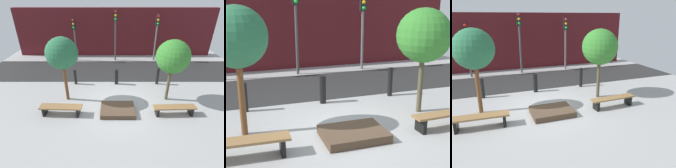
% 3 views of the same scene
% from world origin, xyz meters
% --- Properties ---
extents(ground_plane, '(18.00, 18.00, 0.00)m').
position_xyz_m(ground_plane, '(0.00, 0.00, 0.00)').
color(ground_plane, '#9F9F9F').
extents(road_strip, '(18.00, 3.53, 0.01)m').
position_xyz_m(road_strip, '(0.00, 4.14, 0.01)').
color(road_strip, '#292929').
rests_on(road_strip, ground).
extents(building_facade, '(16.20, 0.50, 3.82)m').
position_xyz_m(building_facade, '(0.00, 7.63, 1.91)').
color(building_facade, '#511419').
rests_on(building_facade, ground).
extents(bench_left, '(1.90, 0.52, 0.45)m').
position_xyz_m(bench_left, '(-2.55, -0.82, 0.33)').
color(bench_left, black).
rests_on(bench_left, ground).
extents(bench_right, '(1.91, 0.46, 0.43)m').
position_xyz_m(bench_right, '(2.55, -0.82, 0.32)').
color(bench_right, black).
rests_on(bench_right, ground).
extents(planter_bed, '(1.56, 1.19, 0.21)m').
position_xyz_m(planter_bed, '(0.00, -0.62, 0.11)').
color(planter_bed, '#4E3A2A').
rests_on(planter_bed, ground).
extents(tree_behind_left_bench, '(1.49, 1.49, 3.23)m').
position_xyz_m(tree_behind_left_bench, '(-2.55, 0.45, 2.46)').
color(tree_behind_left_bench, brown).
rests_on(tree_behind_left_bench, ground).
extents(tree_behind_right_bench, '(1.57, 1.57, 3.10)m').
position_xyz_m(tree_behind_right_bench, '(2.55, 0.45, 2.30)').
color(tree_behind_right_bench, '#4C4630').
rests_on(tree_behind_right_bench, ground).
extents(bollard_far_left, '(0.16, 0.16, 0.91)m').
position_xyz_m(bollard_far_left, '(-2.44, 2.13, 0.45)').
color(bollard_far_left, black).
rests_on(bollard_far_left, ground).
extents(bollard_left, '(0.21, 0.21, 0.91)m').
position_xyz_m(bollard_left, '(0.00, 2.13, 0.45)').
color(bollard_left, black).
rests_on(bollard_left, ground).
extents(bollard_center, '(0.17, 0.17, 1.00)m').
position_xyz_m(bollard_center, '(2.44, 2.13, 0.50)').
color(bollard_center, black).
rests_on(bollard_center, ground).
extents(traffic_light_mid_west, '(0.28, 0.27, 3.80)m').
position_xyz_m(traffic_light_mid_west, '(0.00, 6.19, 2.62)').
color(traffic_light_mid_west, '#494949').
rests_on(traffic_light_mid_west, ground).
extents(traffic_light_mid_east, '(0.28, 0.27, 3.49)m').
position_xyz_m(traffic_light_mid_east, '(3.09, 6.19, 2.42)').
color(traffic_light_mid_east, slate).
rests_on(traffic_light_mid_east, ground).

